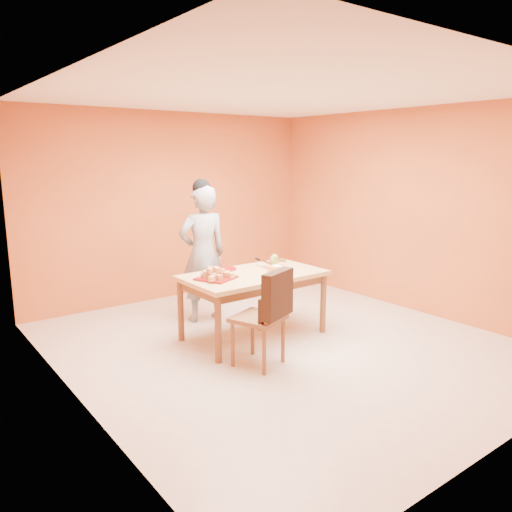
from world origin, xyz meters
TOP-DOWN VIEW (x-y plane):
  - floor at (0.00, 0.00)m, footprint 5.00×5.00m
  - ceiling at (0.00, 0.00)m, footprint 5.00×5.00m
  - wall_back at (0.00, 2.50)m, footprint 4.50×0.00m
  - wall_left at (-2.25, 0.00)m, footprint 0.00×5.00m
  - wall_right at (2.25, 0.00)m, footprint 0.00×5.00m
  - dining_table at (-0.11, 0.39)m, footprint 1.60×0.90m
  - dining_chair at (-0.55, -0.30)m, footprint 0.60×0.67m
  - pastry_pile at (-0.60, 0.41)m, footprint 0.32×0.32m
  - person at (-0.26, 1.26)m, footprint 0.68×0.50m
  - pastry_platter at (-0.60, 0.41)m, footprint 0.47×0.47m
  - red_dinner_plate at (-0.27, 0.74)m, footprint 0.34×0.34m
  - white_cake_plate at (0.15, 0.29)m, footprint 0.34×0.34m
  - sponge_cake at (0.15, 0.29)m, footprint 0.28×0.28m
  - cake_server at (0.16, 0.47)m, footprint 0.11×0.28m
  - egg_ornament at (0.33, 0.56)m, footprint 0.13×0.11m
  - magenta_glass at (0.32, 0.59)m, footprint 0.08×0.08m
  - checker_tin at (0.57, 0.69)m, footprint 0.09×0.09m

SIDE VIEW (x-z plane):
  - floor at x=0.00m, z-range 0.00..0.00m
  - dining_chair at x=-0.55m, z-range 0.02..1.02m
  - dining_table at x=-0.11m, z-range 0.29..1.05m
  - white_cake_plate at x=0.15m, z-range 0.76..0.77m
  - red_dinner_plate at x=-0.27m, z-range 0.76..0.78m
  - pastry_platter at x=-0.60m, z-range 0.76..0.78m
  - checker_tin at x=0.57m, z-range 0.76..0.79m
  - sponge_cake at x=0.15m, z-range 0.77..0.82m
  - magenta_glass at x=0.32m, z-range 0.76..0.85m
  - egg_ornament at x=0.33m, z-range 0.76..0.90m
  - cake_server at x=0.16m, z-range 0.83..0.83m
  - pastry_pile at x=-0.60m, z-range 0.78..0.89m
  - person at x=-0.26m, z-range 0.00..1.72m
  - wall_back at x=0.00m, z-range -0.90..3.60m
  - wall_left at x=-2.25m, z-range -1.15..3.85m
  - wall_right at x=2.25m, z-range -1.15..3.85m
  - ceiling at x=0.00m, z-range 2.70..2.70m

